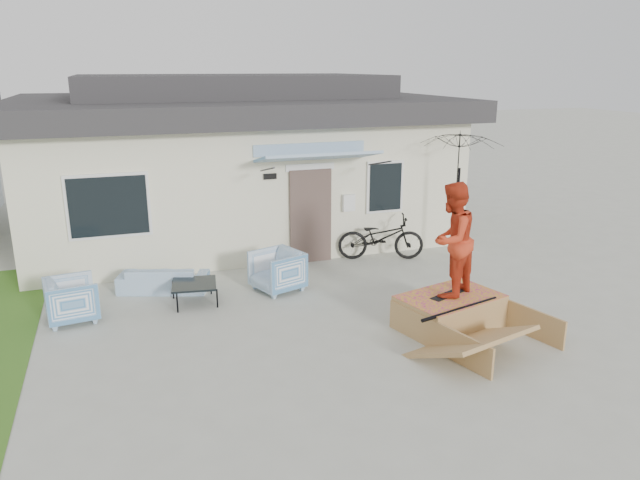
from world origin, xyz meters
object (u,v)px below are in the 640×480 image
object	(u,v)px
armchair_left	(72,297)
loveseat	(163,274)
skate_ramp	(449,311)
coffee_table	(195,293)
skater	(452,238)
armchair_right	(277,269)
bicycle	(381,233)
patio_umbrella	(459,184)
skateboard	(448,294)

from	to	relation	value
armchair_left	loveseat	bearing A→B (deg)	-67.85
loveseat	skate_ramp	bearing A→B (deg)	161.74
coffee_table	skater	world-z (taller)	skater
loveseat	skater	distance (m)	5.62
armchair_right	bicycle	bearing A→B (deg)	93.39
armchair_left	patio_umbrella	size ratio (longest dim) A/B	0.38
armchair_right	skateboard	xyz separation A→B (m)	(2.28, -2.57, 0.13)
loveseat	patio_umbrella	world-z (taller)	patio_umbrella
patio_umbrella	bicycle	bearing A→B (deg)	161.33
skater	loveseat	bearing A→B (deg)	-68.54
patio_umbrella	skater	bearing A→B (deg)	-123.16
coffee_table	patio_umbrella	distance (m)	6.24
skater	skateboard	bearing A→B (deg)	180.00
patio_umbrella	skater	size ratio (longest dim) A/B	1.17
coffee_table	skate_ramp	xyz separation A→B (m)	(3.93, -2.48, 0.08)
skater	skate_ramp	bearing A→B (deg)	72.87
armchair_right	skateboard	distance (m)	3.44
skate_ramp	skater	bearing A→B (deg)	90.00
skater	armchair_right	bearing A→B (deg)	-80.23
skater	bicycle	bearing A→B (deg)	-129.13
patio_umbrella	skateboard	bearing A→B (deg)	-123.16
loveseat	armchair_right	xyz separation A→B (m)	(2.12, -0.71, 0.11)
patio_umbrella	skate_ramp	bearing A→B (deg)	-122.56
armchair_left	coffee_table	world-z (taller)	armchair_left
armchair_left	skater	world-z (taller)	skater
coffee_table	skateboard	distance (m)	4.62
skate_ramp	skateboard	distance (m)	0.30
skate_ramp	skateboard	xyz separation A→B (m)	(-0.01, 0.05, 0.30)
patio_umbrella	skater	world-z (taller)	skater
armchair_left	armchair_right	distance (m)	3.74
armchair_right	patio_umbrella	bearing A→B (deg)	78.61
patio_umbrella	skate_ramp	xyz separation A→B (m)	(-2.07, -3.25, -1.47)
loveseat	bicycle	size ratio (longest dim) A/B	0.88
armchair_left	armchair_right	xyz separation A→B (m)	(3.73, 0.25, 0.02)
skate_ramp	loveseat	bearing A→B (deg)	128.24
armchair_left	skateboard	xyz separation A→B (m)	(6.01, -2.32, 0.15)
bicycle	patio_umbrella	bearing A→B (deg)	-90.24
coffee_table	bicycle	world-z (taller)	bicycle
loveseat	bicycle	bearing A→B (deg)	-155.85
bicycle	patio_umbrella	distance (m)	2.04
armchair_right	bicycle	xyz separation A→B (m)	(2.76, 1.17, 0.18)
loveseat	armchair_right	distance (m)	2.23
armchair_right	skateboard	bearing A→B (deg)	22.09
armchair_right	coffee_table	xyz separation A→B (m)	(-1.63, -0.14, -0.24)
coffee_table	skate_ramp	world-z (taller)	skate_ramp
patio_umbrella	skateboard	world-z (taller)	patio_umbrella
loveseat	coffee_table	distance (m)	0.99
bicycle	loveseat	bearing A→B (deg)	113.78
skateboard	armchair_right	bearing A→B (deg)	108.77
patio_umbrella	skate_ramp	world-z (taller)	patio_umbrella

